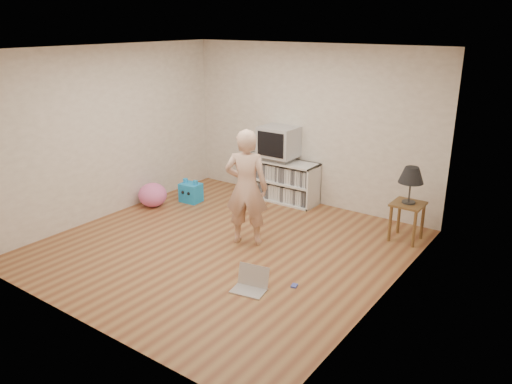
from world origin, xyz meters
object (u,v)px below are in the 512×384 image
(dvd_deck, at_px, (279,158))
(crt_tv, at_px, (279,142))
(laptop, at_px, (251,283))
(plush_pink, at_px, (153,195))
(media_unit, at_px, (279,180))
(table_lamp, at_px, (411,176))
(side_table, at_px, (407,212))
(plush_blue, at_px, (191,192))
(person, at_px, (246,188))

(dvd_deck, xyz_separation_m, crt_tv, (0.00, -0.00, 0.29))
(laptop, distance_m, plush_pink, 3.16)
(media_unit, bearing_deg, table_lamp, -9.26)
(media_unit, bearing_deg, crt_tv, -90.00)
(table_lamp, bearing_deg, plush_pink, -163.87)
(side_table, xyz_separation_m, plush_blue, (-3.51, -0.59, -0.25))
(person, height_order, plush_blue, person)
(table_lamp, xyz_separation_m, laptop, (-0.96, -2.36, -0.87))
(crt_tv, bearing_deg, table_lamp, -8.81)
(dvd_deck, xyz_separation_m, laptop, (1.40, -2.73, -0.66))
(dvd_deck, height_order, laptop, dvd_deck)
(dvd_deck, xyz_separation_m, side_table, (2.36, -0.37, -0.32))
(dvd_deck, relative_size, side_table, 0.82)
(table_lamp, xyz_separation_m, plush_pink, (-3.87, -1.12, -0.74))
(media_unit, bearing_deg, dvd_deck, -90.00)
(laptop, bearing_deg, crt_tv, 106.70)
(table_lamp, height_order, plush_pink, table_lamp)
(person, bearing_deg, side_table, -166.81)
(person, height_order, laptop, person)
(table_lamp, bearing_deg, side_table, 0.00)
(media_unit, distance_m, side_table, 2.40)
(dvd_deck, distance_m, plush_blue, 1.60)
(laptop, bearing_deg, person, 118.21)
(media_unit, height_order, laptop, media_unit)
(media_unit, distance_m, crt_tv, 0.67)
(crt_tv, height_order, plush_blue, crt_tv)
(side_table, bearing_deg, laptop, -112.22)
(side_table, xyz_separation_m, table_lamp, (-0.00, 0.00, 0.53))
(side_table, relative_size, table_lamp, 1.07)
(table_lamp, distance_m, person, 2.23)
(crt_tv, bearing_deg, plush_pink, -135.41)
(side_table, bearing_deg, dvd_deck, 171.11)
(media_unit, relative_size, person, 0.87)
(table_lamp, bearing_deg, person, -142.19)
(crt_tv, relative_size, plush_blue, 1.54)
(dvd_deck, height_order, crt_tv, crt_tv)
(side_table, relative_size, plush_pink, 1.18)
(dvd_deck, xyz_separation_m, table_lamp, (2.36, -0.37, 0.21))
(plush_blue, bearing_deg, dvd_deck, 35.90)
(table_lamp, relative_size, laptop, 1.20)
(crt_tv, xyz_separation_m, plush_pink, (-1.51, -1.49, -0.82))
(media_unit, height_order, crt_tv, crt_tv)
(plush_pink, bearing_deg, dvd_deck, 44.65)
(laptop, relative_size, plush_blue, 1.10)
(media_unit, height_order, person, person)
(side_table, relative_size, plush_blue, 1.41)
(table_lamp, xyz_separation_m, plush_blue, (-3.51, -0.59, -0.78))
(table_lamp, bearing_deg, dvd_deck, 171.11)
(plush_blue, bearing_deg, person, -27.86)
(person, distance_m, plush_pink, 2.21)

